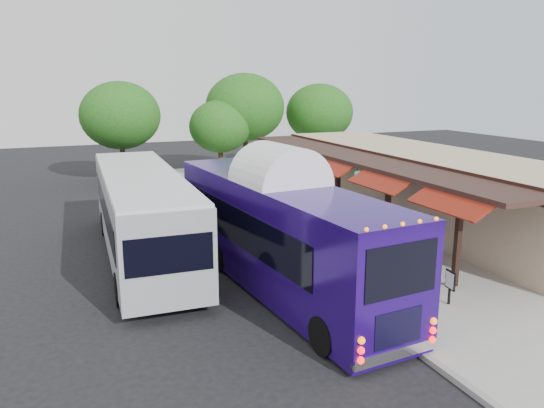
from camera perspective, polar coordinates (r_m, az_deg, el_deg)
name	(u,v)px	position (r m, az deg, el deg)	size (l,w,h in m)	color
ground	(301,269)	(20.15, 3.09, -6.96)	(90.00, 90.00, 0.00)	black
sidewalk	(359,227)	(25.78, 9.32, -2.45)	(10.00, 40.00, 0.15)	#9E9B93
curb	(263,238)	(23.63, -0.98, -3.71)	(0.20, 40.00, 0.16)	gray
station_shelter	(419,186)	(27.28, 15.52, 1.93)	(8.15, 20.00, 3.60)	tan
coach_bus	(280,228)	(17.76, 0.82, -2.60)	(3.60, 12.37, 3.91)	#200861
city_bus	(142,211)	(21.46, -13.80, -0.75)	(3.28, 12.96, 3.46)	#919499
ped_a	(380,236)	(20.92, 11.55, -3.39)	(0.67, 0.44, 1.83)	black
ped_b	(298,213)	(23.82, 2.79, -1.02)	(0.93, 0.72, 1.90)	black
ped_c	(367,236)	(21.28, 10.20, -3.36)	(0.94, 0.39, 1.60)	black
ped_d	(266,181)	(31.78, -0.62, 2.48)	(1.17, 0.67, 1.80)	black
sign_board	(450,282)	(17.34, 18.62, -7.93)	(0.11, 0.50, 1.09)	black
tree_left	(220,127)	(38.31, -5.62, 8.29)	(4.39, 4.39, 5.61)	#382314
tree_mid	(245,107)	(39.89, -2.92, 10.34)	(5.86, 5.86, 7.51)	#382314
tree_right	(319,113)	(42.31, 5.11, 9.76)	(5.26, 5.26, 6.73)	#382314
tree_far	(120,115)	(37.96, -16.00, 9.14)	(5.41, 5.41, 6.93)	#382314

